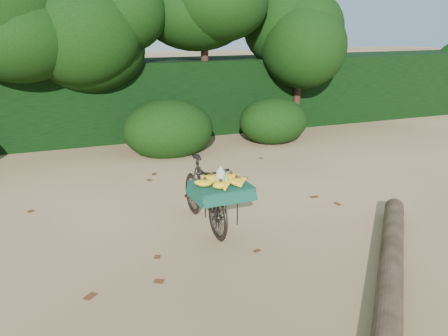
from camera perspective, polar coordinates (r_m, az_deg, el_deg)
name	(u,v)px	position (r m, az deg, el deg)	size (l,w,h in m)	color
ground	(143,249)	(6.02, -9.67, -9.62)	(80.00, 80.00, 0.00)	tan
vendor_bicycle	(205,193)	(6.38, -2.34, -3.03)	(0.69, 1.68, 0.96)	black
fallen_log	(391,265)	(5.63, 19.45, -10.91)	(0.26, 0.26, 3.63)	brown
hedge_backdrop	(84,101)	(11.77, -16.49, 7.73)	(26.00, 1.80, 1.80)	black
tree_row	(51,56)	(10.82, -20.06, 12.52)	(14.50, 2.00, 4.00)	black
bush_clumps	(121,136)	(9.96, -12.26, 3.79)	(8.80, 1.70, 0.90)	black
leaf_litter	(133,229)	(6.59, -10.88, -7.16)	(7.00, 7.30, 0.01)	#4F2A15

